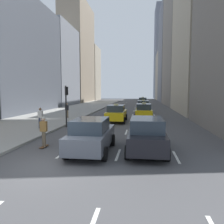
{
  "coord_description": "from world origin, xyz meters",
  "views": [
    {
      "loc": [
        3.71,
        -8.5,
        3.15
      ],
      "look_at": [
        1.11,
        10.88,
        1.26
      ],
      "focal_mm": 35.0,
      "sensor_mm": 36.0,
      "label": 1
    }
  ],
  "objects_px": {
    "taxi_lead": "(143,102)",
    "pedestrian_far_walking": "(67,110)",
    "taxi_second": "(143,106)",
    "traffic_light_pole": "(66,99)",
    "taxi_third": "(116,113)",
    "sedan_black_near": "(147,135)",
    "sedan_silver_behind": "(91,135)",
    "pedestrian_mid_block": "(40,117)",
    "skateboarder": "(44,130)",
    "taxi_fourth": "(144,111)"
  },
  "relations": [
    {
      "from": "taxi_third",
      "to": "taxi_second",
      "type": "bearing_deg",
      "value": 75.11
    },
    {
      "from": "taxi_lead",
      "to": "taxi_second",
      "type": "relative_size",
      "value": 1.0
    },
    {
      "from": "taxi_second",
      "to": "skateboarder",
      "type": "distance_m",
      "value": 21.89
    },
    {
      "from": "pedestrian_mid_block",
      "to": "pedestrian_far_walking",
      "type": "distance_m",
      "value": 6.86
    },
    {
      "from": "sedan_black_near",
      "to": "pedestrian_far_walking",
      "type": "height_order",
      "value": "pedestrian_far_walking"
    },
    {
      "from": "skateboarder",
      "to": "sedan_silver_behind",
      "type": "bearing_deg",
      "value": -12.04
    },
    {
      "from": "taxi_third",
      "to": "pedestrian_mid_block",
      "type": "height_order",
      "value": "taxi_third"
    },
    {
      "from": "taxi_fourth",
      "to": "sedan_black_near",
      "type": "height_order",
      "value": "taxi_fourth"
    },
    {
      "from": "taxi_second",
      "to": "traffic_light_pole",
      "type": "height_order",
      "value": "traffic_light_pole"
    },
    {
      "from": "taxi_third",
      "to": "pedestrian_mid_block",
      "type": "relative_size",
      "value": 2.67
    },
    {
      "from": "taxi_second",
      "to": "traffic_light_pole",
      "type": "distance_m",
      "value": 15.85
    },
    {
      "from": "taxi_lead",
      "to": "traffic_light_pole",
      "type": "xyz_separation_m",
      "value": [
        -6.75,
        -29.17,
        1.53
      ]
    },
    {
      "from": "sedan_black_near",
      "to": "skateboarder",
      "type": "distance_m",
      "value": 5.67
    },
    {
      "from": "taxi_second",
      "to": "taxi_third",
      "type": "distance_m",
      "value": 10.89
    },
    {
      "from": "taxi_second",
      "to": "taxi_third",
      "type": "bearing_deg",
      "value": -104.89
    },
    {
      "from": "taxi_lead",
      "to": "sedan_silver_behind",
      "type": "xyz_separation_m",
      "value": [
        -2.8,
        -36.65,
        0.01
      ]
    },
    {
      "from": "sedan_silver_behind",
      "to": "pedestrian_mid_block",
      "type": "height_order",
      "value": "pedestrian_mid_block"
    },
    {
      "from": "taxi_second",
      "to": "traffic_light_pole",
      "type": "relative_size",
      "value": 1.22
    },
    {
      "from": "taxi_fourth",
      "to": "pedestrian_mid_block",
      "type": "xyz_separation_m",
      "value": [
        -8.34,
        -8.23,
        0.19
      ]
    },
    {
      "from": "skateboarder",
      "to": "pedestrian_far_walking",
      "type": "xyz_separation_m",
      "value": [
        -2.87,
        12.0,
        0.1
      ]
    },
    {
      "from": "taxi_third",
      "to": "taxi_fourth",
      "type": "height_order",
      "value": "same"
    },
    {
      "from": "taxi_lead",
      "to": "pedestrian_far_walking",
      "type": "xyz_separation_m",
      "value": [
        -8.53,
        -24.04,
        0.19
      ]
    },
    {
      "from": "skateboarder",
      "to": "traffic_light_pole",
      "type": "xyz_separation_m",
      "value": [
        -1.09,
        6.88,
        1.45
      ]
    },
    {
      "from": "taxi_third",
      "to": "sedan_silver_behind",
      "type": "bearing_deg",
      "value": -90.0
    },
    {
      "from": "taxi_third",
      "to": "sedan_black_near",
      "type": "bearing_deg",
      "value": -75.51
    },
    {
      "from": "sedan_black_near",
      "to": "traffic_light_pole",
      "type": "relative_size",
      "value": 1.28
    },
    {
      "from": "taxi_third",
      "to": "sedan_black_near",
      "type": "relative_size",
      "value": 0.95
    },
    {
      "from": "sedan_black_near",
      "to": "taxi_lead",
      "type": "bearing_deg",
      "value": 90.0
    },
    {
      "from": "sedan_silver_behind",
      "to": "traffic_light_pole",
      "type": "height_order",
      "value": "traffic_light_pole"
    },
    {
      "from": "taxi_second",
      "to": "pedestrian_mid_block",
      "type": "distance_m",
      "value": 18.04
    },
    {
      "from": "pedestrian_far_walking",
      "to": "traffic_light_pole",
      "type": "xyz_separation_m",
      "value": [
        1.78,
        -5.13,
        1.34
      ]
    },
    {
      "from": "taxi_fourth",
      "to": "traffic_light_pole",
      "type": "relative_size",
      "value": 1.22
    },
    {
      "from": "traffic_light_pole",
      "to": "sedan_silver_behind",
      "type": "bearing_deg",
      "value": -62.18
    },
    {
      "from": "pedestrian_far_walking",
      "to": "pedestrian_mid_block",
      "type": "bearing_deg",
      "value": -88.38
    },
    {
      "from": "pedestrian_far_walking",
      "to": "skateboarder",
      "type": "bearing_deg",
      "value": -76.57
    },
    {
      "from": "pedestrian_mid_block",
      "to": "sedan_silver_behind",
      "type": "bearing_deg",
      "value": -46.11
    },
    {
      "from": "sedan_silver_behind",
      "to": "traffic_light_pole",
      "type": "bearing_deg",
      "value": 117.82
    },
    {
      "from": "taxi_lead",
      "to": "sedan_silver_behind",
      "type": "bearing_deg",
      "value": -94.37
    },
    {
      "from": "taxi_lead",
      "to": "traffic_light_pole",
      "type": "bearing_deg",
      "value": -103.03
    },
    {
      "from": "taxi_lead",
      "to": "sedan_silver_behind",
      "type": "distance_m",
      "value": 36.76
    },
    {
      "from": "taxi_third",
      "to": "traffic_light_pole",
      "type": "xyz_separation_m",
      "value": [
        -3.95,
        -3.74,
        1.53
      ]
    },
    {
      "from": "skateboarder",
      "to": "pedestrian_mid_block",
      "type": "xyz_separation_m",
      "value": [
        -2.67,
        5.14,
        0.1
      ]
    },
    {
      "from": "taxi_lead",
      "to": "taxi_third",
      "type": "distance_m",
      "value": 25.58
    },
    {
      "from": "taxi_third",
      "to": "pedestrian_mid_block",
      "type": "bearing_deg",
      "value": -135.35
    },
    {
      "from": "pedestrian_mid_block",
      "to": "pedestrian_far_walking",
      "type": "xyz_separation_m",
      "value": [
        -0.19,
        6.86,
        0.0
      ]
    },
    {
      "from": "skateboarder",
      "to": "sedan_black_near",
      "type": "bearing_deg",
      "value": -2.28
    },
    {
      "from": "taxi_second",
      "to": "taxi_third",
      "type": "height_order",
      "value": "same"
    },
    {
      "from": "sedan_black_near",
      "to": "traffic_light_pole",
      "type": "height_order",
      "value": "traffic_light_pole"
    },
    {
      "from": "taxi_third",
      "to": "sedan_silver_behind",
      "type": "distance_m",
      "value": 11.22
    },
    {
      "from": "taxi_lead",
      "to": "taxi_fourth",
      "type": "bearing_deg",
      "value": -90.0
    }
  ]
}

